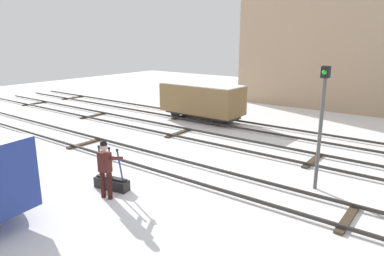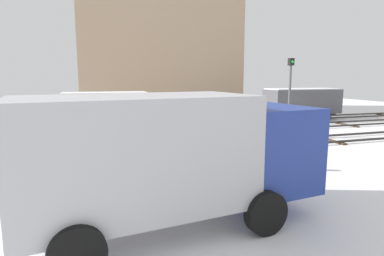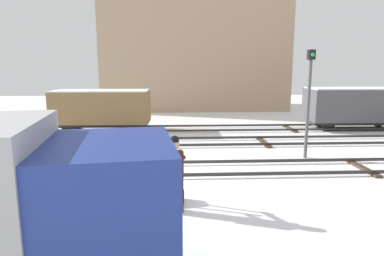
{
  "view_description": "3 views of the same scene",
  "coord_description": "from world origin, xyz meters",
  "px_view_note": "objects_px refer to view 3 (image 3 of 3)",
  "views": [
    {
      "loc": [
        7.69,
        -9.56,
        4.87
      ],
      "look_at": [
        -1.32,
        2.34,
        1.02
      ],
      "focal_mm": 32.71,
      "sensor_mm": 36.0,
      "label": 1
    },
    {
      "loc": [
        -5.29,
        -12.92,
        3.12
      ],
      "look_at": [
        -0.99,
        0.8,
        0.86
      ],
      "focal_mm": 30.56,
      "sensor_mm": 36.0,
      "label": 2
    },
    {
      "loc": [
        -0.5,
        -10.85,
        3.46
      ],
      "look_at": [
        0.05,
        0.14,
        1.45
      ],
      "focal_mm": 31.89,
      "sensor_mm": 36.0,
      "label": 3
    }
  ],
  "objects_px": {
    "switch_lever_frame": "(159,194)",
    "freight_car_back_track": "(356,105)",
    "rail_worker": "(175,169)",
    "freight_car_far_end": "(102,108)",
    "signal_post": "(309,93)"
  },
  "relations": [
    {
      "from": "rail_worker",
      "to": "signal_post",
      "type": "distance_m",
      "value": 6.93
    },
    {
      "from": "switch_lever_frame",
      "to": "freight_car_far_end",
      "type": "height_order",
      "value": "freight_car_far_end"
    },
    {
      "from": "switch_lever_frame",
      "to": "freight_car_back_track",
      "type": "xyz_separation_m",
      "value": [
        10.41,
        9.96,
        1.07
      ]
    },
    {
      "from": "rail_worker",
      "to": "signal_post",
      "type": "xyz_separation_m",
      "value": [
        4.97,
        4.62,
        1.39
      ]
    },
    {
      "from": "rail_worker",
      "to": "switch_lever_frame",
      "type": "bearing_deg",
      "value": 117.09
    },
    {
      "from": "freight_car_back_track",
      "to": "switch_lever_frame",
      "type": "bearing_deg",
      "value": -134.57
    },
    {
      "from": "freight_car_back_track",
      "to": "freight_car_far_end",
      "type": "bearing_deg",
      "value": -178.32
    },
    {
      "from": "rail_worker",
      "to": "freight_car_back_track",
      "type": "xyz_separation_m",
      "value": [
        10.0,
        10.49,
        0.25
      ]
    },
    {
      "from": "rail_worker",
      "to": "freight_car_back_track",
      "type": "relative_size",
      "value": 0.35
    },
    {
      "from": "rail_worker",
      "to": "freight_car_back_track",
      "type": "bearing_deg",
      "value": 35.55
    },
    {
      "from": "switch_lever_frame",
      "to": "freight_car_back_track",
      "type": "bearing_deg",
      "value": 32.93
    },
    {
      "from": "signal_post",
      "to": "rail_worker",
      "type": "bearing_deg",
      "value": -137.09
    },
    {
      "from": "switch_lever_frame",
      "to": "freight_car_back_track",
      "type": "height_order",
      "value": "freight_car_back_track"
    },
    {
      "from": "switch_lever_frame",
      "to": "freight_car_back_track",
      "type": "relative_size",
      "value": 0.27
    },
    {
      "from": "freight_car_back_track",
      "to": "freight_car_far_end",
      "type": "height_order",
      "value": "freight_car_back_track"
    }
  ]
}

